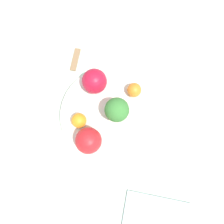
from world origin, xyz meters
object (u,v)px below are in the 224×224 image
Objects in this scene: apple_green at (94,81)px; broccoli at (117,109)px; orange_front at (134,90)px; spoon at (75,60)px; apple_red at (88,141)px; napkin at (156,219)px; bowl at (112,114)px; orange_back at (79,121)px.

broccoli is at bearing 60.67° from apple_green.
orange_front is 0.20m from spoon.
napkin is at bearing 65.87° from apple_red.
orange_front reaches higher than bowl.
napkin is at bearing 48.42° from apple_green.
broccoli is 0.21m from spoon.
bowl is 0.09m from orange_back.
apple_red is (0.09, -0.02, 0.04)m from bowl.
apple_red is 0.17m from orange_front.
broccoli is 1.21× the size of apple_red.
apple_green is 0.37× the size of napkin.
orange_front is 0.98× the size of orange_back.
spoon is at bearing -123.53° from bowl.
orange_front is at bearing 103.88° from apple_green.
apple_red reaches higher than spoon.
orange_back is at bearing -35.58° from orange_front.
bowl is 7.24× the size of orange_front.
apple_green reaches higher than orange_back.
spoon is at bearing -120.90° from broccoli.
orange_front is at bearing 144.42° from orange_back.
broccoli is at bearing 59.10° from spoon.
orange_back is (0.06, -0.08, -0.03)m from broccoli.
broccoli is at bearing -135.94° from napkin.
broccoli is at bearing -12.77° from orange_front.
orange_front reaches higher than napkin.
apple_green is 0.88× the size of spoon.
broccoli is at bearing 161.40° from apple_red.
orange_back is 0.29m from napkin.
apple_green reaches higher than napkin.
apple_green is 0.10m from orange_back.
broccoli reaches higher than napkin.
napkin is at bearing 63.04° from orange_back.
spoon is (-0.10, -0.17, -0.07)m from broccoli.
orange_front is (-0.07, 0.03, 0.03)m from bowl.
orange_back is at bearing 31.41° from spoon.
broccoli reaches higher than apple_red.
bowl is 0.10m from apple_green.
broccoli reaches higher than orange_back.
apple_red is 0.06m from orange_back.
napkin is (0.19, 0.18, -0.07)m from broccoli.
napkin is (0.19, 0.20, -0.01)m from bowl.
orange_front is at bearing 167.23° from broccoli.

